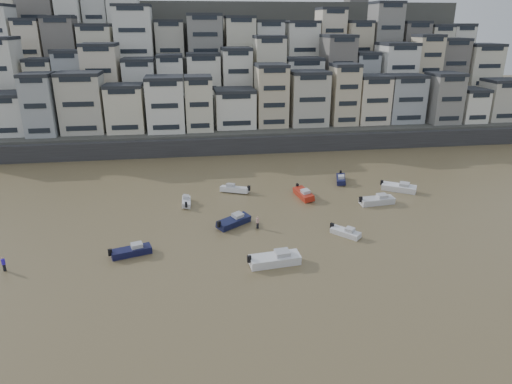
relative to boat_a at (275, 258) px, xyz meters
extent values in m
plane|color=olive|center=(-9.96, -16.63, -0.87)|extent=(400.00, 400.00, 0.00)
cube|color=#38383A|center=(0.04, 48.37, 0.88)|extent=(140.00, 3.00, 3.50)
cube|color=#4C4C47|center=(5.04, 55.37, 1.13)|extent=(140.00, 14.00, 4.00)
cube|color=#4C4C47|center=(5.04, 67.37, 4.13)|extent=(140.00, 14.00, 10.00)
cube|color=#4C4C47|center=(5.04, 79.37, 8.13)|extent=(140.00, 14.00, 18.00)
cube|color=#4C4C47|center=(5.04, 91.37, 12.13)|extent=(140.00, 16.00, 26.00)
cube|color=#4C4C47|center=(5.04, 105.37, 15.13)|extent=(140.00, 18.00, 32.00)
camera|label=1|loc=(-8.93, -45.20, 25.03)|focal=32.00mm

